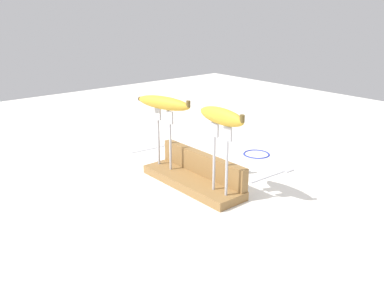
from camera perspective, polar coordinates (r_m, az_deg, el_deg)
name	(u,v)px	position (r m, az deg, el deg)	size (l,w,h in m)	color
ground_plane	(192,186)	(1.16, 0.00, -5.80)	(3.00, 3.00, 0.00)	silver
wooden_board	(192,182)	(1.16, 0.00, -5.26)	(0.34, 0.10, 0.02)	olive
board_backstop	(203,164)	(1.17, 1.49, -2.78)	(0.33, 0.02, 0.06)	olive
fork_stand_left	(164,133)	(1.20, -3.89, 1.56)	(0.08, 0.01, 0.18)	#B2B2B7
fork_stand_right	(221,153)	(1.03, 3.99, -1.20)	(0.07, 0.01, 0.18)	#B2B2B7
banana_raised_left	(163,103)	(1.18, -3.99, 5.73)	(0.20, 0.08, 0.04)	gold
banana_raised_right	(221,116)	(1.00, 4.11, 3.88)	(0.16, 0.04, 0.04)	gold
fork_fallen_near	(278,173)	(1.27, 11.81, -3.96)	(0.03, 0.18, 0.01)	#B2B2B7
fork_fallen_far	(158,147)	(1.48, -4.77, -0.40)	(0.04, 0.17, 0.01)	#B2B2B7
wire_coil	(257,154)	(1.42, 8.97, -1.32)	(0.09, 0.09, 0.01)	#1E2DA5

